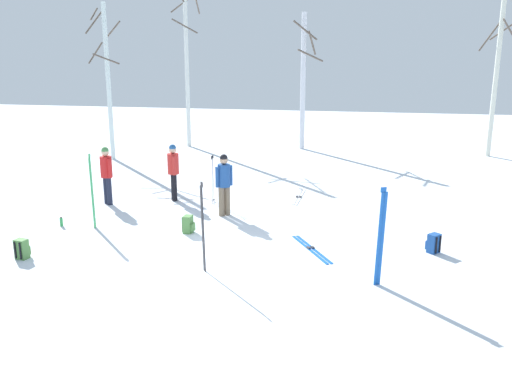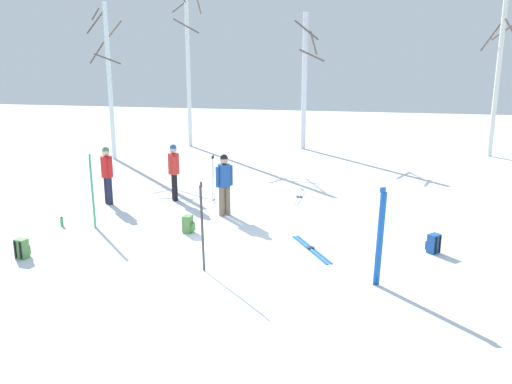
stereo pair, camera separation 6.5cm
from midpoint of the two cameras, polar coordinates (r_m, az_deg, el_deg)
ground_plane at (r=12.24m, az=-4.99°, el=-6.75°), size 60.00×60.00×0.00m
person_0 at (r=16.62m, az=-15.11°, el=2.07°), size 0.43×0.36×1.72m
person_1 at (r=14.93m, az=-3.19°, el=1.17°), size 0.40×0.39×1.72m
person_2 at (r=16.64m, az=-8.42°, el=2.43°), size 0.34×0.48×1.72m
ski_pair_planted_0 at (r=11.25m, az=-5.45°, el=-3.64°), size 0.15×0.22×1.88m
ski_pair_planted_1 at (r=10.75m, az=12.93°, el=-4.62°), size 0.18×0.09×1.96m
ski_pair_planted_2 at (r=14.45m, az=-16.51°, el=0.05°), size 0.05×0.18×1.94m
ski_pair_lying_0 at (r=17.05m, az=4.64°, el=-0.51°), size 0.23×1.87×0.05m
ski_pair_lying_1 at (r=12.70m, az=5.88°, el=-5.92°), size 1.10×1.75×0.05m
ski_poles_0 at (r=16.28m, az=-4.36°, el=1.50°), size 0.07×0.23×1.43m
backpack_0 at (r=13.80m, az=-6.91°, el=-3.36°), size 0.30×0.27×0.44m
backpack_1 at (r=13.01m, az=18.09°, el=-5.13°), size 0.35×0.34×0.44m
backpack_2 at (r=13.11m, az=-23.01°, el=-5.44°), size 0.29×0.32×0.44m
water_bottle_0 at (r=15.09m, az=-19.42°, el=-2.92°), size 0.08×0.08×0.25m
birch_tree_0 at (r=23.33m, az=-14.96°, el=11.34°), size 1.36×1.36×6.25m
birch_tree_1 at (r=25.82m, az=-7.00°, el=13.68°), size 1.50×1.52×7.80m
birch_tree_2 at (r=25.07m, az=5.16°, el=11.56°), size 1.32×1.20×6.02m
birch_tree_3 at (r=25.24m, az=23.93°, el=11.34°), size 1.46×1.44×6.85m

